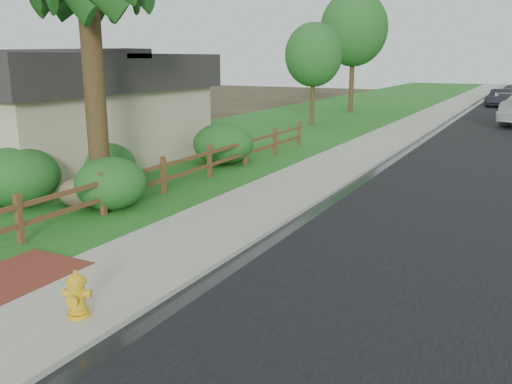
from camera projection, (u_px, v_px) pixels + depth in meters
The scene contains 18 objects.
ground at pixel (149, 287), 9.17m from camera, with size 120.00×120.00×0.00m, color #312C1B.
curb at pixel (460, 111), 39.07m from camera, with size 0.40×90.00×0.12m, color gray.
wet_gutter at pixel (465, 111), 38.92m from camera, with size 0.50×90.00×0.00m, color black.
sidewalk at pixel (442, 110), 39.66m from camera, with size 2.20×90.00×0.10m, color gray.
grass_strip at pixel (415, 109), 40.52m from camera, with size 1.60×90.00×0.06m, color #18541B.
lawn_near at pixel (348, 106), 42.86m from camera, with size 9.00×90.00×0.04m, color #18541B.
brick_patch at pixel (10, 280), 9.29m from camera, with size 1.60×2.40×0.11m, color brown.
ranch_fence at pixel (188, 166), 16.15m from camera, with size 0.12×16.92×1.10m.
house at pixel (27, 106), 19.64m from camera, with size 10.60×9.60×4.05m.
fire_hydrant at pixel (77, 296), 7.83m from camera, with size 0.46×0.38×0.71m.
dark_car_far at pixel (500, 98), 42.79m from camera, with size 1.42×4.07×1.34m, color black.
boulder at pixel (78, 193), 13.96m from camera, with size 1.12×0.84×0.75m, color brown.
shrub_a at pixel (111, 183), 13.71m from camera, with size 1.80×1.80×1.35m, color #1F4F1C.
shrub_b at pixel (16, 177), 14.03m from camera, with size 2.21×2.21×1.55m, color #1F4F1C.
shrub_c at pixel (106, 164), 16.41m from camera, with size 1.76×1.76×1.27m, color #1F4F1C.
shrub_d at pixel (223, 144), 19.58m from camera, with size 2.19×2.19×1.49m, color #1F4F1C.
tree_near_left at pixel (314, 55), 30.14m from camera, with size 3.21×3.21×5.70m.
tree_mid_left at pixel (354, 29), 36.84m from camera, with size 4.60×4.60×8.23m.
Camera 1 is at (5.55, -6.70, 3.77)m, focal length 38.00 mm.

